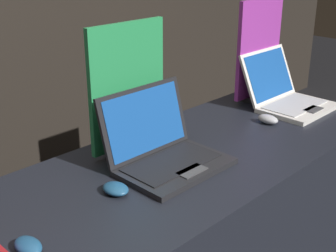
{
  "coord_description": "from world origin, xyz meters",
  "views": [
    {
      "loc": [
        -1.02,
        -0.68,
        1.67
      ],
      "look_at": [
        0.01,
        0.34,
        1.09
      ],
      "focal_mm": 50.0,
      "sensor_mm": 36.0,
      "label": 1
    }
  ],
  "objects": [
    {
      "name": "promo_stand_back",
      "position": [
        0.84,
        0.55,
        1.17
      ],
      "size": [
        0.32,
        0.07,
        0.48
      ],
      "color": "black",
      "rests_on": "display_counter"
    },
    {
      "name": "promo_stand_middle",
      "position": [
        0.01,
        0.54,
        1.16
      ],
      "size": [
        0.33,
        0.07,
        0.47
      ],
      "color": "black",
      "rests_on": "display_counter"
    },
    {
      "name": "laptop_back",
      "position": [
        0.84,
        0.38,
        1.0
      ],
      "size": [
        0.34,
        0.35,
        0.25
      ],
      "color": "silver",
      "rests_on": "display_counter"
    },
    {
      "name": "laptop_middle",
      "position": [
        0.01,
        0.36,
        1.0
      ],
      "size": [
        0.38,
        0.31,
        0.26
      ],
      "color": "black",
      "rests_on": "display_counter"
    },
    {
      "name": "mouse_middle",
      "position": [
        -0.23,
        0.33,
        0.95
      ],
      "size": [
        0.07,
        0.09,
        0.03
      ],
      "color": "navy",
      "rests_on": "display_counter"
    },
    {
      "name": "mouse_front",
      "position": [
        -0.57,
        0.26,
        0.95
      ],
      "size": [
        0.06,
        0.09,
        0.03
      ],
      "color": "navy",
      "rests_on": "display_counter"
    },
    {
      "name": "mouse_back",
      "position": [
        0.6,
        0.32,
        0.96
      ],
      "size": [
        0.06,
        0.09,
        0.04
      ],
      "color": "#B2B2B7",
      "rests_on": "display_counter"
    }
  ]
}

